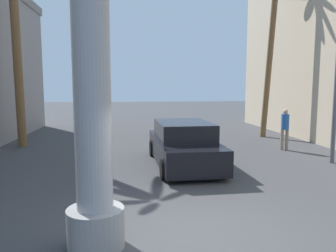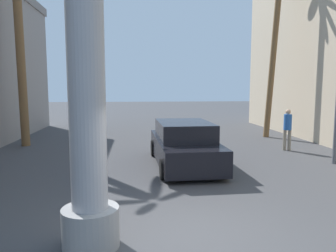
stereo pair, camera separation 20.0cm
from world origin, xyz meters
name	(u,v)px [view 1 (the left image)]	position (x,y,z in m)	size (l,w,h in m)	color
ground_plane	(155,144)	(0.00, 10.00, 0.00)	(92.48, 92.48, 0.00)	#424244
street_lamp	(330,42)	(5.84, 5.27, 4.35)	(2.33, 0.28, 7.22)	#59595E
car_lead	(183,145)	(0.68, 5.57, 0.74)	(2.21, 5.02, 1.56)	black
palm_tree_mid_left	(15,26)	(-6.33, 10.23, 5.55)	(3.38, 3.31, 9.46)	brown
palm_tree_mid_right	(272,29)	(6.44, 11.54, 5.88)	(2.55, 2.57, 9.26)	brown
pedestrian_mid_right	(285,126)	(5.59, 7.84, 1.06)	(0.44, 0.44, 1.82)	gray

